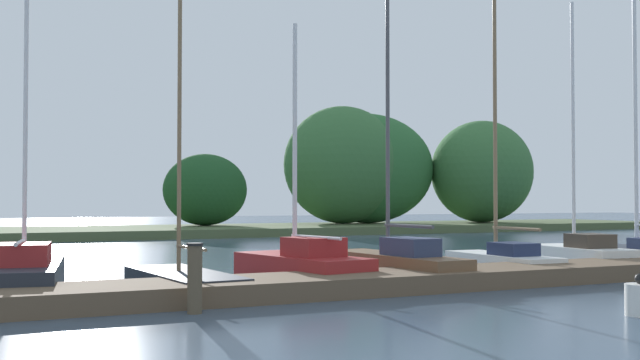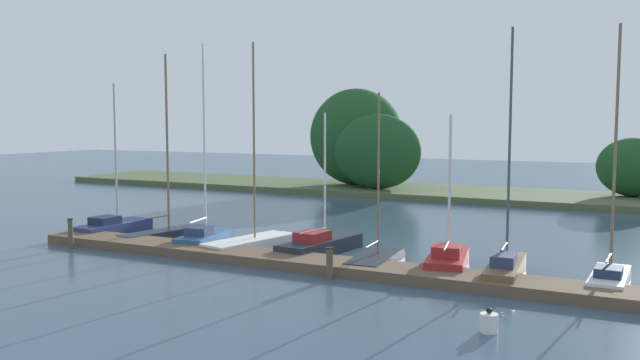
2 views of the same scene
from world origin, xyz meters
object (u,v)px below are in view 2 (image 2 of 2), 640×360
Objects in this scene: sailboat_0 at (115,226)px; sailboat_5 at (377,257)px; sailboat_3 at (253,241)px; sailboat_2 at (204,236)px; channel_buoy_0 at (489,323)px; sailboat_7 at (506,266)px; mooring_piling_0 at (71,233)px; mooring_piling_1 at (330,263)px; sailboat_8 at (610,274)px; sailboat_4 at (322,244)px; sailboat_1 at (167,229)px; sailboat_6 at (448,259)px.

sailboat_0 is 13.21m from sailboat_5.
sailboat_2 is at bearing 114.45° from sailboat_3.
sailboat_7 is at bearing 97.05° from channel_buoy_0.
mooring_piling_0 is (1.00, -3.48, 0.25)m from sailboat_0.
sailboat_3 is at bearing 146.99° from mooring_piling_1.
sailboat_3 is 13.36m from sailboat_8.
sailboat_4 is at bearing 119.95° from mooring_piling_1.
mooring_piling_0 is at bearing 112.49° from sailboat_2.
sailboat_4 is 4.46× the size of mooring_piling_0.
sailboat_5 is 9.93× the size of channel_buoy_0.
sailboat_1 reaches higher than sailboat_0.
sailboat_1 is 0.97× the size of sailboat_2.
mooring_piling_1 is (9.80, -3.62, 0.14)m from sailboat_1.
sailboat_5 is at bearing -99.61° from sailboat_4.
mooring_piling_1 is at bearing 112.41° from sailboat_8.
sailboat_4 is at bearing 78.06° from sailboat_7.
sailboat_5 reaches higher than mooring_piling_1.
channel_buoy_0 is (17.51, -2.98, -0.38)m from mooring_piling_0.
sailboat_4 is 0.67× the size of sailboat_7.
sailboat_0 is at bearing 91.21° from sailboat_8.
sailboat_1 reaches higher than mooring_piling_0.
mooring_piling_1 is at bearing 113.78° from sailboat_7.
sailboat_0 is 7.57m from sailboat_3.
mooring_piling_0 is at bearing 99.25° from sailboat_5.
sailboat_3 is 1.02× the size of sailboat_8.
sailboat_6 is 15.09m from mooring_piling_0.
sailboat_1 is at bearing 77.15° from sailboat_6.
channel_buoy_0 is (18.51, -6.45, -0.13)m from sailboat_0.
sailboat_1 reaches higher than mooring_piling_1.
sailboat_6 is (2.55, 0.25, 0.14)m from sailboat_5.
sailboat_0 reaches higher than sailboat_6.
mooring_piling_0 is at bearing -161.73° from sailboat_0.
sailboat_8 is at bearing -84.53° from sailboat_4.
channel_buoy_0 is at bearing -100.13° from sailboat_1.
sailboat_4 is 10.43m from sailboat_8.
sailboat_1 is at bearing 99.25° from sailboat_3.
sailboat_3 is (2.12, 0.43, -0.10)m from sailboat_2.
sailboat_7 is (7.28, -0.99, 0.06)m from sailboat_4.
sailboat_2 is 5.36m from mooring_piling_0.
sailboat_7 reaches higher than mooring_piling_0.
sailboat_5 is (5.63, -0.50, -0.06)m from sailboat_3.
sailboat_7 is at bearing -80.22° from sailboat_3.
sailboat_7 is at bearing 27.98° from mooring_piling_1.
sailboat_7 is at bearing 98.19° from sailboat_8.
sailboat_4 is 4.30m from mooring_piling_1.
sailboat_5 is 7.93m from channel_buoy_0.
mooring_piling_0 is (-14.75, -3.16, 0.24)m from sailboat_6.
sailboat_4 is 8.83× the size of channel_buoy_0.
sailboat_6 is 5.17m from sailboat_8.
sailboat_2 reaches higher than sailboat_8.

